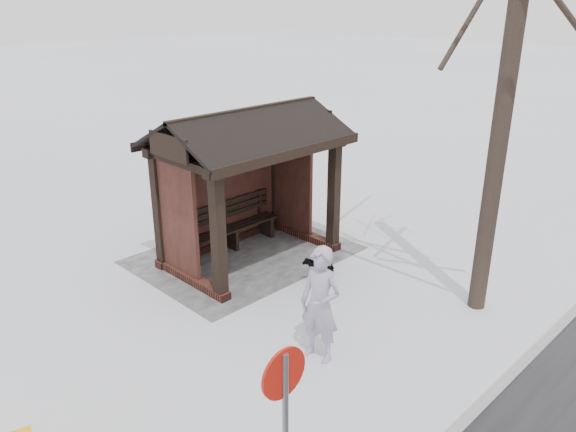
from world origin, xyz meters
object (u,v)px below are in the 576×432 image
Objects in this scene: bus_shelter at (243,154)px; road_sign at (284,399)px; pedestrian at (320,305)px; dog at (319,268)px.

bus_shelter is 1.74× the size of road_sign.
pedestrian is 2.91m from road_sign.
road_sign is (3.86, 5.05, -0.65)m from bus_shelter.
bus_shelter reaches higher than road_sign.
bus_shelter is at bearing -126.32° from road_sign.
pedestrian is (1.53, 3.43, -1.28)m from bus_shelter.
pedestrian is at bearing 65.89° from bus_shelter.
dog is at bearing -140.63° from road_sign.
bus_shelter is 5.96× the size of dog.
bus_shelter reaches higher than pedestrian.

